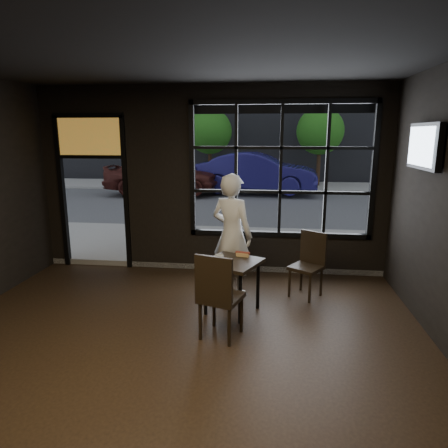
# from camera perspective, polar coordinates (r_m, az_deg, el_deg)

# --- Properties ---
(floor) EXTENTS (6.00, 7.00, 0.02)m
(floor) POSITION_cam_1_polar(r_m,az_deg,el_deg) (4.18, -9.78, -22.57)
(floor) COLOR black
(floor) RESTS_ON ground
(ceiling) EXTENTS (6.00, 7.00, 0.02)m
(ceiling) POSITION_cam_1_polar(r_m,az_deg,el_deg) (3.51, -11.99, 25.89)
(ceiling) COLOR black
(ceiling) RESTS_ON ground
(window_frame) EXTENTS (3.06, 0.12, 2.28)m
(window_frame) POSITION_cam_1_polar(r_m,az_deg,el_deg) (6.78, 8.10, 7.62)
(window_frame) COLOR black
(window_frame) RESTS_ON ground
(stained_transom) EXTENTS (1.20, 0.06, 0.70)m
(stained_transom) POSITION_cam_1_polar(r_m,az_deg,el_deg) (7.45, -18.62, 11.79)
(stained_transom) COLOR orange
(stained_transom) RESTS_ON ground
(street_asphalt) EXTENTS (60.00, 41.00, 0.04)m
(street_asphalt) POSITION_cam_1_polar(r_m,az_deg,el_deg) (27.38, 4.59, 7.71)
(street_asphalt) COLOR #545456
(street_asphalt) RESTS_ON ground
(building_across) EXTENTS (28.00, 12.00, 15.00)m
(building_across) POSITION_cam_1_polar(r_m,az_deg,el_deg) (26.77, 4.81, 23.77)
(building_across) COLOR #5B5956
(building_across) RESTS_ON ground
(cafe_table) EXTENTS (0.89, 0.89, 0.73)m
(cafe_table) POSITION_cam_1_polar(r_m,az_deg,el_deg) (5.50, 1.17, -8.87)
(cafe_table) COLOR black
(cafe_table) RESTS_ON floor
(chair_near) EXTENTS (0.58, 0.58, 1.07)m
(chair_near) POSITION_cam_1_polar(r_m,az_deg,el_deg) (4.81, -0.40, -10.03)
(chair_near) COLOR black
(chair_near) RESTS_ON floor
(chair_window) EXTENTS (0.59, 0.59, 0.97)m
(chair_window) POSITION_cam_1_polar(r_m,az_deg,el_deg) (6.07, 11.66, -5.82)
(chair_window) COLOR black
(chair_window) RESTS_ON floor
(man) EXTENTS (0.80, 0.70, 1.84)m
(man) POSITION_cam_1_polar(r_m,az_deg,el_deg) (5.96, 1.13, -1.56)
(man) COLOR silver
(man) RESTS_ON floor
(hotdog) EXTENTS (0.21, 0.12, 0.06)m
(hotdog) POSITION_cam_1_polar(r_m,az_deg,el_deg) (5.57, 2.69, -4.34)
(hotdog) COLOR tan
(hotdog) RESTS_ON cafe_table
(cup) EXTENTS (0.16, 0.16, 0.10)m
(cup) POSITION_cam_1_polar(r_m,az_deg,el_deg) (5.33, -0.70, -4.90)
(cup) COLOR silver
(cup) RESTS_ON cafe_table
(tv) EXTENTS (0.11, 0.97, 0.57)m
(tv) POSITION_cam_1_polar(r_m,az_deg,el_deg) (5.62, 26.75, 9.89)
(tv) COLOR black
(tv) RESTS_ON wall_right
(navy_car) EXTENTS (4.92, 2.15, 1.57)m
(navy_car) POSITION_cam_1_polar(r_m,az_deg,el_deg) (16.01, 4.72, 7.36)
(navy_car) COLOR navy
(navy_car) RESTS_ON street_asphalt
(maroon_car) EXTENTS (4.45, 1.92, 1.49)m
(maroon_car) POSITION_cam_1_polar(r_m,az_deg,el_deg) (15.92, -8.90, 7.07)
(maroon_car) COLOR #471B16
(maroon_car) RESTS_ON street_asphalt
(tree_left) EXTENTS (2.06, 2.06, 3.51)m
(tree_left) POSITION_cam_1_polar(r_m,az_deg,el_deg) (18.85, -2.07, 13.04)
(tree_left) COLOR #332114
(tree_left) RESTS_ON street_asphalt
(tree_right) EXTENTS (2.07, 2.07, 3.54)m
(tree_right) POSITION_cam_1_polar(r_m,az_deg,el_deg) (18.53, 13.58, 12.77)
(tree_right) COLOR #332114
(tree_right) RESTS_ON street_asphalt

